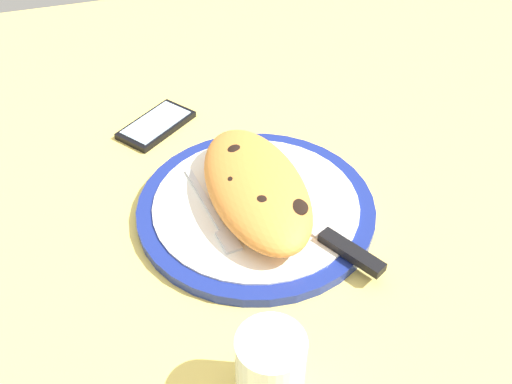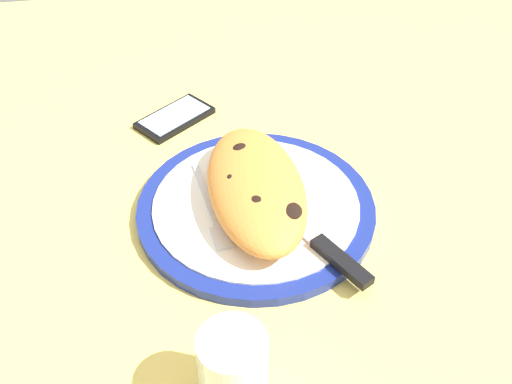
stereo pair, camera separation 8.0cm
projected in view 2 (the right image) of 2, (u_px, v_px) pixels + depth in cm
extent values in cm
cube|color=#EACC60|center=(256.00, 220.00, 83.81)|extent=(150.00, 150.00, 3.00)
cylinder|color=navy|center=(256.00, 208.00, 82.30)|extent=(32.67, 32.67, 1.50)
cylinder|color=white|center=(256.00, 204.00, 81.69)|extent=(28.27, 28.27, 0.30)
ellipsoid|color=orange|center=(253.00, 188.00, 79.58)|extent=(25.88, 13.25, 5.76)
ellipsoid|color=black|center=(232.00, 177.00, 77.88)|extent=(1.92, 1.82, 0.56)
ellipsoid|color=black|center=(241.00, 149.00, 82.20)|extent=(3.51, 3.44, 0.93)
ellipsoid|color=black|center=(290.00, 211.00, 73.97)|extent=(3.93, 3.83, 1.12)
ellipsoid|color=black|center=(257.00, 199.00, 74.53)|extent=(3.04, 2.91, 0.83)
cube|color=silver|center=(206.00, 194.00, 82.63)|extent=(13.34, 2.66, 0.40)
cube|color=silver|center=(221.00, 238.00, 76.48)|extent=(4.26, 2.71, 0.40)
cube|color=silver|center=(279.00, 211.00, 80.07)|extent=(13.25, 8.34, 0.40)
cube|color=black|center=(341.00, 261.00, 72.98)|extent=(9.02, 6.23, 1.20)
cube|color=black|center=(175.00, 118.00, 98.69)|extent=(12.70, 13.81, 1.00)
cube|color=silver|center=(175.00, 115.00, 98.30)|extent=(11.02, 12.03, 0.16)
cylinder|color=silver|center=(233.00, 369.00, 59.30)|extent=(7.00, 7.00, 9.62)
cylinder|color=silver|center=(234.00, 381.00, 60.73)|extent=(6.44, 6.44, 4.95)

